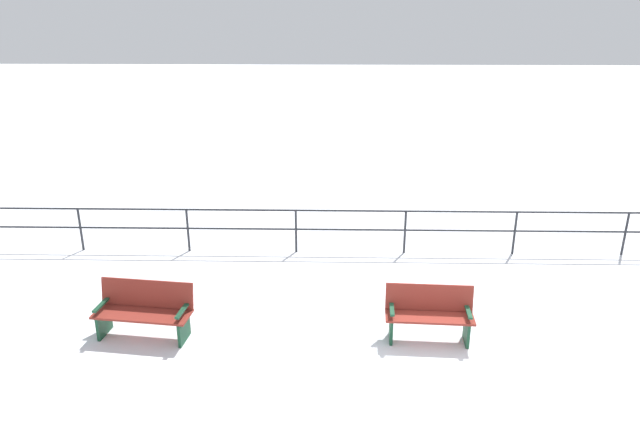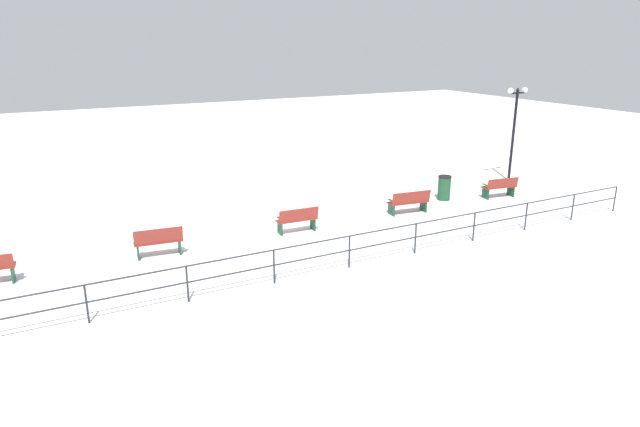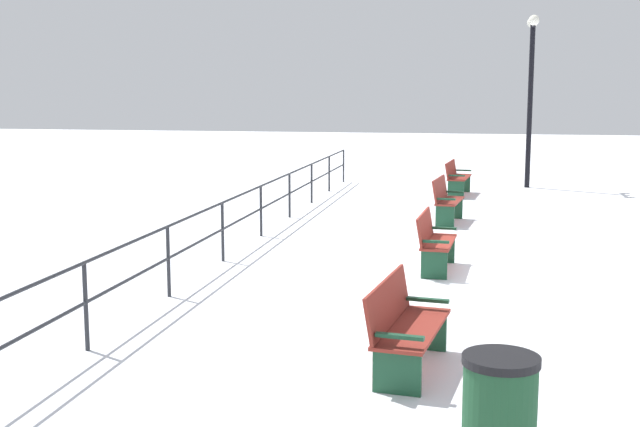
# 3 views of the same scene
# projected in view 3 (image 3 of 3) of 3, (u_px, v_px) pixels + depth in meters

# --- Properties ---
(ground_plane) EXTENTS (80.00, 80.00, 0.00)m
(ground_plane) POSITION_uv_depth(u_px,v_px,m) (437.00, 270.00, 12.71)
(ground_plane) COLOR white
(ground_plane) RESTS_ON ground
(bench_second) EXTENTS (0.75, 1.63, 0.91)m
(bench_second) POSITION_uv_depth(u_px,v_px,m) (404.00, 325.00, 8.16)
(bench_second) COLOR maroon
(bench_second) RESTS_ON ground
(bench_third) EXTENTS (0.57, 1.44, 0.90)m
(bench_third) POSITION_uv_depth(u_px,v_px,m) (434.00, 240.00, 12.66)
(bench_third) COLOR maroon
(bench_third) RESTS_ON ground
(bench_fourth) EXTENTS (0.63, 1.48, 0.95)m
(bench_fourth) POSITION_uv_depth(u_px,v_px,m) (446.00, 199.00, 17.17)
(bench_fourth) COLOR maroon
(bench_fourth) RESTS_ON ground
(bench_fifth) EXTENTS (0.67, 1.67, 0.90)m
(bench_fifth) POSITION_uv_depth(u_px,v_px,m) (457.00, 177.00, 21.67)
(bench_fifth) COLOR maroon
(bench_fifth) RESTS_ON ground
(lamppost_middle) EXTENTS (0.29, 1.14, 4.81)m
(lamppost_middle) POSITION_uv_depth(u_px,v_px,m) (531.00, 74.00, 22.94)
(lamppost_middle) COLOR black
(lamppost_middle) RESTS_ON ground
(waterfront_railing) EXTENTS (0.05, 23.62, 0.99)m
(waterfront_railing) POSITION_uv_depth(u_px,v_px,m) (222.00, 220.00, 13.28)
(waterfront_railing) COLOR #26282D
(waterfront_railing) RESTS_ON ground
(trash_bin) EXTENTS (0.54, 0.54, 1.00)m
(trash_bin) POSITION_uv_depth(u_px,v_px,m) (499.00, 425.00, 5.63)
(trash_bin) COLOR #1E4C2D
(trash_bin) RESTS_ON ground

